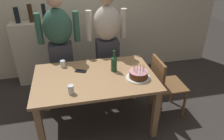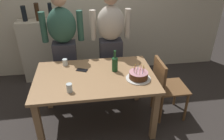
# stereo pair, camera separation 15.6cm
# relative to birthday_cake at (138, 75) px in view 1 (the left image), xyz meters

# --- Properties ---
(ground_plane) EXTENTS (10.00, 10.00, 0.00)m
(ground_plane) POSITION_rel_birthday_cake_xyz_m (-0.52, 0.15, -0.79)
(ground_plane) COLOR #332D2B
(back_wall) EXTENTS (5.20, 0.10, 2.60)m
(back_wall) POSITION_rel_birthday_cake_xyz_m (-0.52, 1.70, 0.51)
(back_wall) COLOR beige
(back_wall) RESTS_ON ground_plane
(dining_table) EXTENTS (1.50, 0.96, 0.74)m
(dining_table) POSITION_rel_birthday_cake_xyz_m (-0.52, 0.15, -0.14)
(dining_table) COLOR #A37A51
(dining_table) RESTS_ON ground_plane
(birthday_cake) EXTENTS (0.30, 0.30, 0.18)m
(birthday_cake) POSITION_rel_birthday_cake_xyz_m (0.00, 0.00, 0.00)
(birthday_cake) COLOR white
(birthday_cake) RESTS_ON dining_table
(water_glass_near) EXTENTS (0.07, 0.07, 0.10)m
(water_glass_near) POSITION_rel_birthday_cake_xyz_m (-0.82, -0.15, 0.01)
(water_glass_near) COLOR silver
(water_glass_near) RESTS_ON dining_table
(water_glass_far) EXTENTS (0.07, 0.07, 0.09)m
(water_glass_far) POSITION_rel_birthday_cake_xyz_m (-0.90, 0.49, -0.00)
(water_glass_far) COLOR silver
(water_glass_far) RESTS_ON dining_table
(wine_bottle) EXTENTS (0.08, 0.08, 0.29)m
(wine_bottle) POSITION_rel_birthday_cake_xyz_m (-0.25, 0.24, 0.07)
(wine_bottle) COLOR #194723
(wine_bottle) RESTS_ON dining_table
(cell_phone) EXTENTS (0.16, 0.12, 0.01)m
(cell_phone) POSITION_rel_birthday_cake_xyz_m (-0.68, 0.31, -0.04)
(cell_phone) COLOR black
(cell_phone) RESTS_ON dining_table
(person_man_bearded) EXTENTS (0.61, 0.27, 1.66)m
(person_man_bearded) POSITION_rel_birthday_cake_xyz_m (-0.92, 0.87, 0.09)
(person_man_bearded) COLOR #33333D
(person_man_bearded) RESTS_ON ground_plane
(person_woman_cardigan) EXTENTS (0.61, 0.27, 1.66)m
(person_woman_cardigan) POSITION_rel_birthday_cake_xyz_m (-0.22, 0.87, 0.09)
(person_woman_cardigan) COLOR #33333D
(person_woman_cardigan) RESTS_ON ground_plane
(dining_chair) EXTENTS (0.42, 0.42, 0.87)m
(dining_chair) POSITION_rel_birthday_cake_xyz_m (0.43, 0.16, -0.27)
(dining_chair) COLOR brown
(dining_chair) RESTS_ON ground_plane
(shelf_cabinet) EXTENTS (0.74, 0.30, 1.38)m
(shelf_cabinet) POSITION_rel_birthday_cake_xyz_m (-1.34, 1.48, -0.23)
(shelf_cabinet) COLOR beige
(shelf_cabinet) RESTS_ON ground_plane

